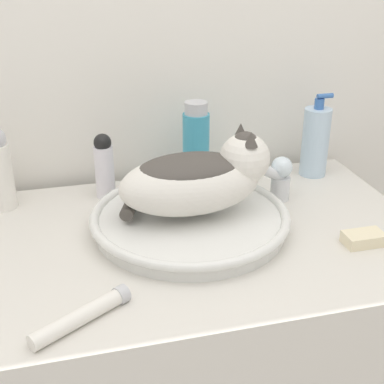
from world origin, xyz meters
name	(u,v)px	position (x,y,z in m)	size (l,w,h in m)	color
wall_back	(148,25)	(0.00, 0.66, 1.20)	(8.00, 0.05, 2.40)	silver
sink_basin	(190,219)	(0.02, 0.33, 0.86)	(0.41, 0.41, 0.04)	silver
cat	(198,177)	(0.03, 0.33, 0.95)	(0.31, 0.24, 0.17)	silver
faucet	(276,175)	(0.24, 0.41, 0.90)	(0.14, 0.08, 0.13)	silver
soap_pump_bottle	(315,141)	(0.39, 0.53, 0.92)	(0.07, 0.07, 0.21)	silver
mouthwash_bottle	(196,147)	(0.08, 0.53, 0.94)	(0.06, 0.06, 0.21)	teal
deodorant_stick	(104,166)	(-0.14, 0.53, 0.91)	(0.04, 0.04, 0.15)	silver
cream_tube	(83,316)	(-0.22, 0.08, 0.85)	(0.17, 0.12, 0.03)	silver
soap_bar	(364,238)	(0.33, 0.18, 0.85)	(0.08, 0.05, 0.02)	beige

